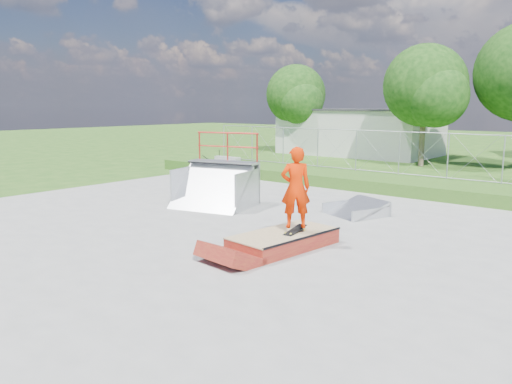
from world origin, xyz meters
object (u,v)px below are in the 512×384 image
(grind_box, at_px, (284,241))
(quarter_pipe, at_px, (213,171))
(flat_bank_ramp, at_px, (356,209))
(skater, at_px, (296,191))

(grind_box, bearing_deg, quarter_pipe, 158.98)
(quarter_pipe, xyz_separation_m, flat_bank_ramp, (4.26, 1.87, -1.00))
(skater, bearing_deg, flat_bank_ramp, -125.07)
(quarter_pipe, height_order, skater, quarter_pipe)
(grind_box, xyz_separation_m, flat_bank_ramp, (-0.43, 4.29, 0.03))
(quarter_pipe, relative_size, skater, 1.28)
(grind_box, distance_m, skater, 1.23)
(grind_box, bearing_deg, skater, 53.37)
(flat_bank_ramp, xyz_separation_m, skater, (0.62, -4.09, 1.17))
(quarter_pipe, bearing_deg, skater, -38.85)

